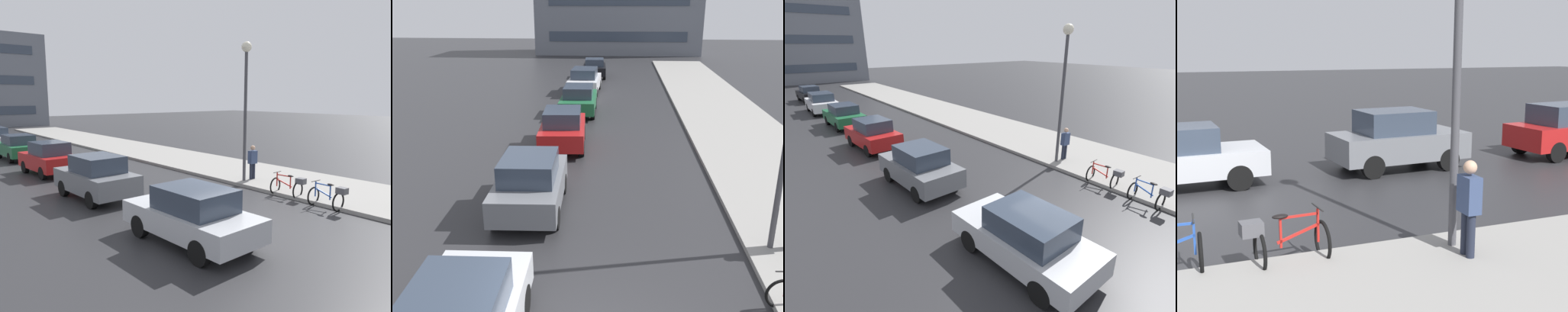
% 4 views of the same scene
% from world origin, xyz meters
% --- Properties ---
extents(ground_plane, '(140.00, 140.00, 0.00)m').
position_xyz_m(ground_plane, '(0.00, 0.00, 0.00)').
color(ground_plane, '#28282B').
extents(sidewalk_kerb, '(4.80, 60.00, 0.14)m').
position_xyz_m(sidewalk_kerb, '(6.00, 10.00, 0.07)').
color(sidewalk_kerb, gray).
rests_on(sidewalk_kerb, ground).
extents(bicycle_nearest, '(0.74, 1.35, 0.94)m').
position_xyz_m(bicycle_nearest, '(3.54, -1.04, 0.48)').
color(bicycle_nearest, black).
rests_on(bicycle_nearest, ground).
extents(bicycle_second, '(0.77, 1.39, 0.95)m').
position_xyz_m(bicycle_second, '(3.79, 0.85, 0.47)').
color(bicycle_second, black).
rests_on(bicycle_second, ground).
extents(car_silver, '(1.98, 4.11, 1.56)m').
position_xyz_m(car_silver, '(-2.14, -0.37, 0.79)').
color(car_silver, '#B2B5BA').
rests_on(car_silver, ground).
extents(car_grey, '(2.02, 3.89, 1.71)m').
position_xyz_m(car_grey, '(-2.13, 5.55, 0.85)').
color(car_grey, slate).
rests_on(car_grey, ground).
extents(car_red, '(2.05, 3.83, 1.67)m').
position_xyz_m(car_red, '(-1.95, 11.48, 0.83)').
color(car_red, '#AD1919').
rests_on(car_red, ground).
extents(car_green, '(1.94, 4.06, 1.57)m').
position_xyz_m(car_green, '(-1.87, 17.45, 0.80)').
color(car_green, '#1E6038').
rests_on(car_green, ground).
extents(car_white, '(2.04, 4.29, 1.67)m').
position_xyz_m(car_white, '(-2.04, 23.41, 0.85)').
color(car_white, silver).
rests_on(car_white, ground).
extents(car_black, '(1.99, 3.82, 1.53)m').
position_xyz_m(car_black, '(-1.78, 29.91, 0.77)').
color(car_black, black).
rests_on(car_black, ground).
extents(pedestrian, '(0.41, 0.25, 1.72)m').
position_xyz_m(pedestrian, '(4.73, 3.66, 0.97)').
color(pedestrian, '#1E2333').
rests_on(pedestrian, ground).
extents(streetlamp, '(0.45, 0.45, 6.31)m').
position_xyz_m(streetlamp, '(4.20, 3.68, 4.34)').
color(streetlamp, '#424247').
rests_on(streetlamp, ground).
extents(building_facade_main, '(19.03, 7.11, 12.06)m').
position_xyz_m(building_facade_main, '(-0.11, 48.62, 6.03)').
color(building_facade_main, slate).
rests_on(building_facade_main, ground).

